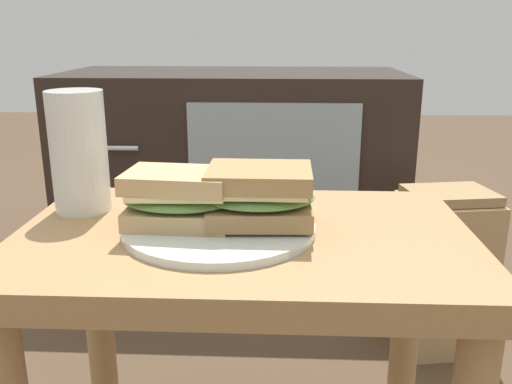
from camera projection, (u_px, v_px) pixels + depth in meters
name	position (u px, v px, depth m)	size (l,w,h in m)	color
side_table	(244.00, 297.00, 0.70)	(0.56, 0.36, 0.46)	#A37A4C
tv_cabinet	(234.00, 171.00, 1.64)	(0.96, 0.46, 0.58)	black
plate	(219.00, 228.00, 0.67)	(0.23, 0.23, 0.01)	silver
sandwich_front	(178.00, 198.00, 0.66)	(0.14, 0.09, 0.07)	tan
sandwich_back	(259.00, 196.00, 0.66)	(0.14, 0.11, 0.07)	#9E7A4C
beer_glass	(79.00, 155.00, 0.74)	(0.07, 0.07, 0.16)	silver
paper_bag	(442.00, 270.00, 1.22)	(0.21, 0.19, 0.37)	tan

